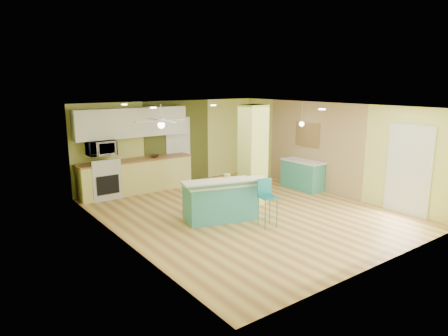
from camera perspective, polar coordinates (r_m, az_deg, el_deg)
The scene contains 23 objects.
floor at distance 9.56m, azimuth 2.98°, elevation -6.38°, with size 6.00×7.00×0.01m, color #996635.
ceiling at distance 9.08m, azimuth 3.16°, elevation 8.81°, with size 6.00×7.00×0.01m, color white.
wall_back at distance 12.11m, azimuth -7.51°, elevation 3.59°, with size 6.00×0.01×2.50m, color #D7DD76.
wall_front at distance 6.97m, azimuth 21.68°, elevation -3.56°, with size 6.00×0.01×2.50m, color #D7DD76.
wall_left at distance 7.73m, azimuth -14.44°, elevation -1.57°, with size 0.01×7.00×2.50m, color #D7DD76.
wall_right at distance 11.36m, azimuth 14.90°, elevation 2.72°, with size 0.01×7.00×2.50m, color #D7DD76.
wood_panel at distance 11.72m, azimuth 12.57°, elevation 3.12°, with size 0.02×3.40×2.50m, color #9B7D58.
olive_accent at distance 12.19m, azimuth -6.65°, elevation 3.67°, with size 2.20×0.02×2.50m, color #4C5120.
interior_door at distance 12.21m, azimuth -6.55°, elevation 2.50°, with size 0.82×0.05×2.00m, color white.
french_door at distance 10.11m, azimuth 24.86°, elevation -0.30°, with size 0.04×1.08×2.10m, color white.
column at distance 10.03m, azimuth 4.14°, elevation 1.88°, with size 0.55×0.55×2.50m, color #CEDD66.
kitchen_run at distance 11.42m, azimuth -12.37°, elevation -1.08°, with size 3.25×0.63×0.94m.
stove at distance 11.08m, azimuth -16.83°, elevation -1.80°, with size 0.76×0.66×1.08m.
upper_cabinets at distance 11.30m, azimuth -12.96°, elevation 6.35°, with size 3.20×0.34×0.80m, color white.
microwave at distance 10.92m, azimuth -17.13°, elevation 2.75°, with size 0.70×0.48×0.39m, color silver.
ceiling_fan at distance 10.18m, azimuth -8.96°, elevation 6.63°, with size 1.41×1.41×0.61m.
pendant_lamp at distance 11.49m, azimuth 11.03°, elevation 6.20°, with size 0.14×0.14×0.69m.
wall_decor at distance 11.80m, azimuth 11.84°, elevation 4.68°, with size 0.03×0.90×0.70m, color brown.
peninsula at distance 8.96m, azimuth -0.56°, elevation -4.55°, with size 1.94×1.41×0.99m.
bar_stool at distance 8.54m, azimuth 6.07°, elevation -3.83°, with size 0.40×0.40×1.03m.
side_counter at distance 11.73m, azimuth 11.11°, elevation -0.94°, with size 0.55×1.30×0.84m.
fruit_bowl at distance 11.55m, azimuth -9.86°, elevation 1.70°, with size 0.26×0.26×0.06m, color #3C2918.
canister at distance 8.99m, azimuth 0.45°, elevation -1.34°, with size 0.14×0.14×0.16m, color gold.
Camera 1 is at (-5.76, -7.00, 3.04)m, focal length 32.00 mm.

